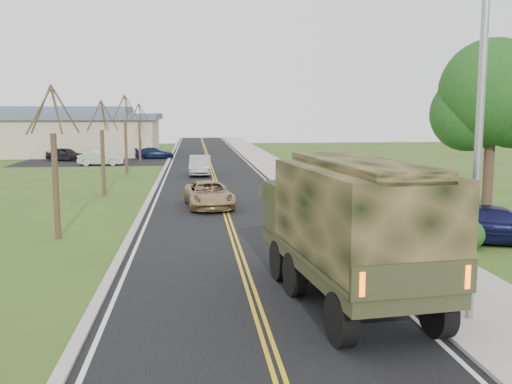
{
  "coord_description": "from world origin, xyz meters",
  "views": [
    {
      "loc": [
        -1.56,
        -13.05,
        5.02
      ],
      "look_at": [
        0.94,
        9.73,
        1.8
      ],
      "focal_mm": 40.0,
      "sensor_mm": 36.0,
      "label": 1
    }
  ],
  "objects": [
    {
      "name": "sedan_silver",
      "position": [
        -1.06,
        32.58,
        0.79
      ],
      "size": [
        1.78,
        4.81,
        1.57
      ],
      "primitive_type": "imported",
      "rotation": [
        0.0,
        0.0,
        -0.03
      ],
      "color": "#B0B1B5",
      "rests_on": "ground"
    },
    {
      "name": "leafy_tree",
      "position": [
        11.0,
        10.01,
        5.49
      ],
      "size": [
        4.83,
        4.5,
        8.1
      ],
      "color": "#38281C",
      "rests_on": "ground"
    },
    {
      "name": "road",
      "position": [
        0.0,
        40.0,
        0.01
      ],
      "size": [
        8.0,
        120.0,
        0.01
      ],
      "primitive_type": "cube",
      "color": "black",
      "rests_on": "ground"
    },
    {
      "name": "bare_tree_d",
      "position": [
        -7.0,
        46.0,
        2.55
      ],
      "size": [
        1.88,
        2.2,
        5.91
      ],
      "color": "#38281C",
      "rests_on": "ground"
    },
    {
      "name": "utility_box_far",
      "position": [
        4.6,
        1.06,
        0.43
      ],
      "size": [
        0.59,
        0.5,
        0.65
      ],
      "primitive_type": "cube",
      "rotation": [
        0.0,
        0.0,
        0.1
      ],
      "color": "#1B4E20",
      "rests_on": "sidewalk_right"
    },
    {
      "name": "pickup_navy",
      "position": [
        10.04,
        7.29,
        0.72
      ],
      "size": [
        5.33,
        3.47,
        1.44
      ],
      "primitive_type": "imported",
      "rotation": [
        0.0,
        0.0,
        1.25
      ],
      "color": "black",
      "rests_on": "ground"
    },
    {
      "name": "lot_car_dark",
      "position": [
        -14.65,
        47.47,
        0.71
      ],
      "size": [
        4.46,
        2.97,
        1.41
      ],
      "primitive_type": "imported",
      "rotation": [
        0.0,
        0.0,
        1.23
      ],
      "color": "black",
      "rests_on": "ground"
    },
    {
      "name": "lot_car_silver",
      "position": [
        -10.3,
        42.0,
        0.69
      ],
      "size": [
        4.2,
        1.52,
        1.38
      ],
      "primitive_type": "imported",
      "rotation": [
        0.0,
        0.0,
        1.59
      ],
      "color": "silver",
      "rests_on": "ground"
    },
    {
      "name": "commercial_building",
      "position": [
        -15.98,
        55.97,
        2.69
      ],
      "size": [
        25.5,
        21.5,
        5.65
      ],
      "color": "tan",
      "rests_on": "ground"
    },
    {
      "name": "ground",
      "position": [
        0.0,
        0.0,
        0.0
      ],
      "size": [
        160.0,
        160.0,
        0.0
      ],
      "primitive_type": "plane",
      "color": "#374F1A",
      "rests_on": "ground"
    },
    {
      "name": "bare_tree_a",
      "position": [
        -7.0,
        10.0,
        2.63
      ],
      "size": [
        1.93,
        2.26,
        6.08
      ],
      "color": "#38281C",
      "rests_on": "ground"
    },
    {
      "name": "street_light",
      "position": [
        4.9,
        -0.5,
        4.43
      ],
      "size": [
        1.65,
        0.22,
        8.0
      ],
      "color": "gray",
      "rests_on": "ground"
    },
    {
      "name": "lot_car_navy",
      "position": [
        -5.79,
        49.51,
        0.6
      ],
      "size": [
        4.22,
        1.84,
        1.21
      ],
      "primitive_type": "imported",
      "rotation": [
        0.0,
        0.0,
        1.61
      ],
      "color": "#0E1834",
      "rests_on": "ground"
    },
    {
      "name": "sidewalk_right",
      "position": [
        5.9,
        40.0,
        0.05
      ],
      "size": [
        3.2,
        120.0,
        0.1
      ],
      "primitive_type": "cube",
      "color": "#9E998E",
      "rests_on": "ground"
    },
    {
      "name": "curb_right",
      "position": [
        4.15,
        40.0,
        0.06
      ],
      "size": [
        0.3,
        120.0,
        0.12
      ],
      "primitive_type": "cube",
      "color": "#9E998E",
      "rests_on": "ground"
    },
    {
      "name": "military_truck",
      "position": [
        2.4,
        1.14,
        2.21
      ],
      "size": [
        3.53,
        7.98,
        3.86
      ],
      "rotation": [
        0.0,
        0.0,
        0.11
      ],
      "color": "black",
      "rests_on": "ground"
    },
    {
      "name": "suv_champagne",
      "position": [
        -0.8,
        16.86,
        0.69
      ],
      "size": [
        2.79,
        5.17,
        1.38
      ],
      "primitive_type": "imported",
      "rotation": [
        0.0,
        0.0,
        0.1
      ],
      "color": "tan",
      "rests_on": "ground"
    },
    {
      "name": "bare_tree_b",
      "position": [
        -7.0,
        22.0,
        2.48
      ],
      "size": [
        1.83,
        2.14,
        5.73
      ],
      "color": "#38281C",
      "rests_on": "ground"
    },
    {
      "name": "curb_left",
      "position": [
        -4.15,
        40.0,
        0.05
      ],
      "size": [
        0.3,
        120.0,
        0.1
      ],
      "primitive_type": "cube",
      "color": "#9E998E",
      "rests_on": "ground"
    },
    {
      "name": "bare_tree_c",
      "position": [
        -7.0,
        34.0,
        2.78
      ],
      "size": [
        2.04,
        2.39,
        6.42
      ],
      "color": "#38281C",
      "rests_on": "ground"
    }
  ]
}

